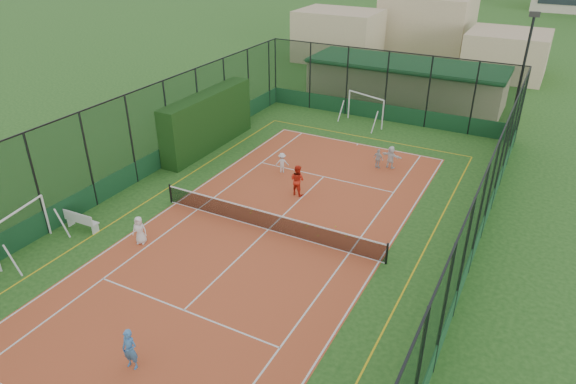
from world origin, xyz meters
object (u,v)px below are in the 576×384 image
floodlight_ne (520,81)px  futsal_goal_near (22,232)px  child_far_right (378,159)px  child_far_back (391,157)px  coach (297,180)px  clubhouse (405,82)px  futsal_goal_far (365,110)px  child_far_left (282,163)px  white_bench (82,220)px  child_near_mid (130,349)px  child_near_left (140,230)px

floodlight_ne → futsal_goal_near: floodlight_ne is taller
child_far_right → child_far_back: (0.64, 0.38, 0.09)m
child_far_right → coach: size_ratio=0.71×
clubhouse → futsal_goal_far: 6.42m
futsal_goal_near → child_far_left: size_ratio=2.62×
white_bench → futsal_goal_near: 2.67m
clubhouse → child_near_mid: size_ratio=9.99×
child_far_back → coach: size_ratio=0.81×
futsal_goal_near → child_far_left: (6.18, 12.33, -0.40)m
child_far_left → futsal_goal_near: bearing=33.4°
futsal_goal_far → coach: futsal_goal_far is taller
child_far_right → child_far_left: bearing=52.6°
futsal_goal_near → floodlight_ne: bearing=-47.4°
clubhouse → child_far_back: (2.96, -12.67, -0.88)m
white_bench → coach: coach is taller
child_far_right → futsal_goal_near: bearing=73.9°
floodlight_ne → child_far_back: floodlight_ne is taller
child_near_mid → white_bench: bearing=140.9°
futsal_goal_far → child_near_mid: bearing=-67.0°
futsal_goal_near → child_near_mid: size_ratio=2.06×
floodlight_ne → coach: (-9.00, -12.77, -3.28)m
clubhouse → coach: size_ratio=9.06×
child_far_back → clubhouse: bearing=-66.5°
child_far_back → white_bench: bearing=61.4°
futsal_goal_far → child_far_back: bearing=-37.9°
child_far_right → futsal_goal_far: bearing=-44.8°
child_near_mid → coach: size_ratio=0.91×
child_near_left → child_near_mid: 7.48m
child_near_mid → child_far_back: child_near_mid is taller
child_far_left → child_far_right: 5.66m
child_near_mid → child_far_right: child_near_mid is taller
clubhouse → child_near_mid: clubhouse is taller
floodlight_ne → futsal_goal_far: (-9.58, -0.93, -3.08)m
white_bench → futsal_goal_near: bearing=-109.1°
clubhouse → child_near_left: size_ratio=11.34×
child_near_left → child_far_back: 14.99m
child_near_left → child_far_back: size_ratio=0.99×
white_bench → futsal_goal_near: futsal_goal_near is taller
child_near_mid → child_far_right: size_ratio=1.28×
futsal_goal_near → child_near_mid: bearing=-118.8°
floodlight_ne → futsal_goal_far: size_ratio=2.55×
futsal_goal_near → child_near_left: futsal_goal_near is taller
child_far_left → child_near_left: bearing=47.2°
white_bench → child_far_left: child_far_left is taller
floodlight_ne → futsal_goal_near: size_ratio=2.63×
child_near_mid → child_far_back: size_ratio=1.12×
child_near_mid → clubhouse: bearing=85.1°
coach → white_bench: bearing=57.4°
futsal_goal_far → child_near_mid: size_ratio=2.13×
futsal_goal_far → child_far_right: size_ratio=2.73×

